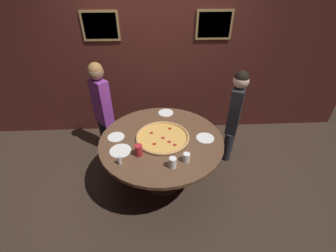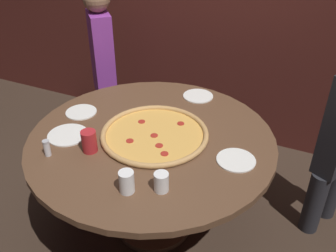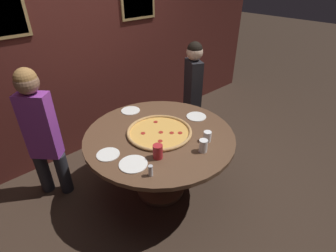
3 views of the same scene
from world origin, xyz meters
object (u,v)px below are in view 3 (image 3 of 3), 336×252
white_plate_far_back (108,154)px  drink_cup_near_left (203,146)px  drink_cup_front_edge (158,152)px  diner_far_left (41,129)px  diner_centre_back (193,87)px  drink_cup_near_right (207,136)px  giant_pizza (159,132)px  white_plate_beside_cup (196,117)px  condiment_shaker (151,171)px  white_plate_left_side (131,111)px  dining_table (160,146)px  white_plate_right_side (133,164)px

white_plate_far_back → drink_cup_near_left: bearing=-39.1°
drink_cup_front_edge → diner_far_left: 1.20m
diner_centre_back → drink_cup_front_edge: bearing=-32.8°
drink_cup_front_edge → white_plate_far_back: bearing=132.2°
drink_cup_near_left → diner_far_left: 1.57m
drink_cup_near_right → diner_far_left: 1.60m
drink_cup_front_edge → drink_cup_near_right: size_ratio=1.27×
giant_pizza → drink_cup_near_right: 0.47m
drink_cup_near_right → white_plate_beside_cup: size_ratio=0.47×
drink_cup_near_right → condiment_shaker: size_ratio=1.04×
white_plate_left_side → giant_pizza: bearing=-96.3°
drink_cup_near_left → drink_cup_near_right: bearing=27.2°
white_plate_left_side → dining_table: bearing=-97.4°
drink_cup_near_right → white_plate_left_side: (-0.17, 0.97, -0.05)m
dining_table → white_plate_left_side: white_plate_left_side is taller
dining_table → giant_pizza: 0.16m
drink_cup_front_edge → diner_far_left: bearing=119.4°
drink_cup_near_right → white_plate_right_side: 0.74m
dining_table → white_plate_far_back: white_plate_far_back is taller
drink_cup_near_left → drink_cup_front_edge: (-0.35, 0.20, 0.01)m
drink_cup_near_right → drink_cup_front_edge: bearing=166.0°
white_plate_beside_cup → giant_pizza: bearing=176.4°
drink_cup_front_edge → drink_cup_near_right: bearing=-14.0°
dining_table → white_plate_right_side: 0.52m
drink_cup_near_right → diner_far_left: (-1.09, 1.17, 0.01)m
dining_table → white_plate_beside_cup: size_ratio=6.88×
white_plate_beside_cup → white_plate_left_side: same height
white_plate_right_side → diner_centre_back: 1.65m
white_plate_far_back → diner_centre_back: 1.64m
diner_far_left → white_plate_beside_cup: bearing=-163.3°
drink_cup_near_left → drink_cup_front_edge: bearing=150.3°
drink_cup_front_edge → dining_table: bearing=46.7°
white_plate_left_side → diner_far_left: 0.94m
drink_cup_front_edge → white_plate_left_side: size_ratio=0.61×
white_plate_left_side → drink_cup_near_right: bearing=-79.8°
drink_cup_front_edge → drink_cup_near_right: drink_cup_front_edge is taller
dining_table → white_plate_right_side: size_ratio=6.12×
white_plate_far_back → diner_far_left: bearing=112.3°
white_plate_right_side → drink_cup_near_right: bearing=-15.4°
giant_pizza → white_plate_right_side: giant_pizza is taller
drink_cup_near_left → diner_centre_back: size_ratio=0.09×
white_plate_right_side → dining_table: bearing=23.0°
white_plate_right_side → drink_cup_front_edge: bearing=-18.7°
diner_far_left → dining_table: bearing=-175.8°
white_plate_beside_cup → white_plate_far_back: (-1.07, 0.07, 0.00)m
white_plate_beside_cup → white_plate_right_side: 1.00m
dining_table → white_plate_beside_cup: white_plate_beside_cup is taller
dining_table → drink_cup_near_right: (0.25, -0.39, 0.19)m
drink_cup_near_left → diner_centre_back: (0.93, 0.97, -0.02)m
white_plate_far_back → diner_far_left: (-0.30, 0.72, 0.06)m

